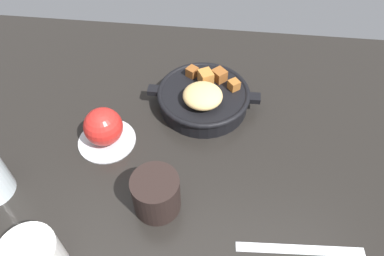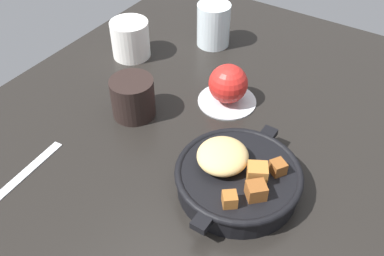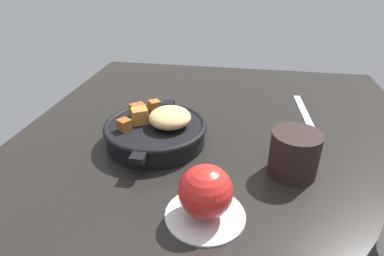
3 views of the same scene
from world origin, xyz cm
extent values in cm
cube|color=black|center=(0.00, 0.00, -1.20)|extent=(112.50, 84.66, 2.40)
cylinder|color=black|center=(-5.74, -12.36, 2.07)|extent=(19.32, 19.32, 4.14)
torus|color=black|center=(-5.74, -12.36, 3.81)|extent=(20.14, 20.14, 1.20)
cube|color=black|center=(5.13, -12.36, 3.52)|extent=(2.64, 2.40, 1.20)
cube|color=black|center=(-16.61, -12.36, 3.52)|extent=(2.64, 2.40, 1.20)
ellipsoid|color=tan|center=(-5.77, -9.40, 5.90)|extent=(8.27, 8.08, 3.50)
cube|color=#A86B2D|center=(-5.88, -15.43, 5.64)|extent=(3.80, 3.93, 3.00)
cube|color=brown|center=(-2.68, -17.42, 5.20)|extent=(2.98, 3.00, 2.12)
cube|color=brown|center=(-8.77, -16.73, 5.41)|extent=(3.74, 3.75, 2.53)
cube|color=#935623|center=(-12.07, -14.20, 5.18)|extent=(2.92, 2.92, 2.07)
cylinder|color=#B7BABF|center=(12.87, -0.40, 0.30)|extent=(11.71, 11.71, 0.60)
sphere|color=red|center=(12.87, -0.40, 4.45)|extent=(7.70, 7.70, 7.70)
cube|color=silver|center=(-24.54, 18.76, 0.18)|extent=(20.98, 2.95, 0.36)
cylinder|color=black|center=(-0.37, 13.31, 3.87)|extent=(8.27, 8.27, 7.75)
camera|label=1|loc=(-9.69, 44.21, 57.74)|focal=33.83mm
camera|label=2|loc=(-46.69, -30.22, 53.49)|focal=39.70mm
camera|label=3|loc=(47.53, 4.01, 33.50)|focal=30.10mm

